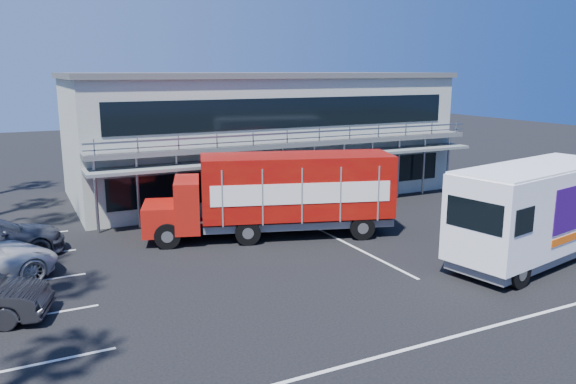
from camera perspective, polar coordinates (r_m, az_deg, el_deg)
name	(u,v)px	position (r m, az deg, el deg)	size (l,w,h in m)	color
ground	(343,271)	(21.50, 5.56, -7.98)	(120.00, 120.00, 0.00)	black
building	(257,133)	(35.05, -3.13, 6.05)	(22.40, 12.00, 7.30)	#9A9F92
red_truck	(280,192)	(25.30, -0.81, 0.00)	(11.33, 5.76, 3.73)	#A3140D
white_van	(534,212)	(23.72, 23.69, -1.85)	(8.31, 4.22, 3.88)	white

